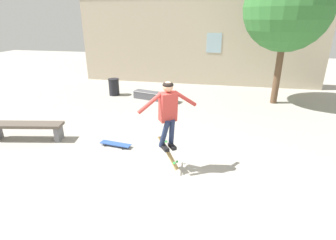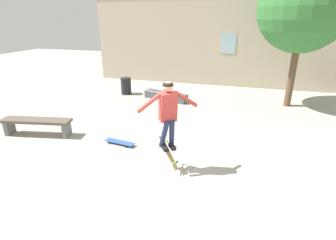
# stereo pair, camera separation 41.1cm
# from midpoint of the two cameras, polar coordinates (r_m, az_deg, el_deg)

# --- Properties ---
(ground_plane) EXTENTS (40.00, 40.00, 0.00)m
(ground_plane) POSITION_cam_midpoint_polar(r_m,az_deg,el_deg) (5.44, -2.41, -14.32)
(ground_plane) COLOR #A39E93
(building_backdrop) EXTENTS (12.42, 0.52, 5.54)m
(building_backdrop) POSITION_cam_midpoint_polar(r_m,az_deg,el_deg) (13.34, 10.38, 17.65)
(building_backdrop) COLOR #B7A88E
(building_backdrop) RESTS_ON ground_plane
(tree_right) EXTENTS (3.06, 3.06, 5.03)m
(tree_right) POSITION_cam_midpoint_polar(r_m,az_deg,el_deg) (10.73, 28.49, 20.74)
(tree_right) COLOR brown
(tree_right) RESTS_ON ground_plane
(park_bench) EXTENTS (2.02, 0.77, 0.49)m
(park_bench) POSITION_cam_midpoint_polar(r_m,az_deg,el_deg) (8.24, -25.42, -0.67)
(park_bench) COLOR brown
(park_bench) RESTS_ON ground_plane
(skate_ledge) EXTENTS (1.92, 0.89, 0.32)m
(skate_ledge) POSITION_cam_midpoint_polar(r_m,az_deg,el_deg) (10.79, 0.59, 5.23)
(skate_ledge) COLOR #4C4C51
(skate_ledge) RESTS_ON ground_plane
(trash_bin) EXTENTS (0.48, 0.48, 0.72)m
(trash_bin) POSITION_cam_midpoint_polar(r_m,az_deg,el_deg) (11.71, -8.14, 7.44)
(trash_bin) COLOR black
(trash_bin) RESTS_ON ground_plane
(skater) EXTENTS (1.12, 0.82, 1.47)m
(skater) POSITION_cam_midpoint_polar(r_m,az_deg,el_deg) (5.35, 2.21, 2.17)
(skater) COLOR #B23833
(skateboard_flipping) EXTENTS (0.50, 0.50, 0.69)m
(skateboard_flipping) POSITION_cam_midpoint_polar(r_m,az_deg,el_deg) (5.77, 2.16, -7.21)
(skateboard_flipping) COLOR #AD894C
(skateboard_resting) EXTENTS (0.87, 0.32, 0.08)m
(skateboard_resting) POSITION_cam_midpoint_polar(r_m,az_deg,el_deg) (7.10, -8.82, -4.78)
(skateboard_resting) COLOR #2D519E
(skateboard_resting) RESTS_ON ground_plane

